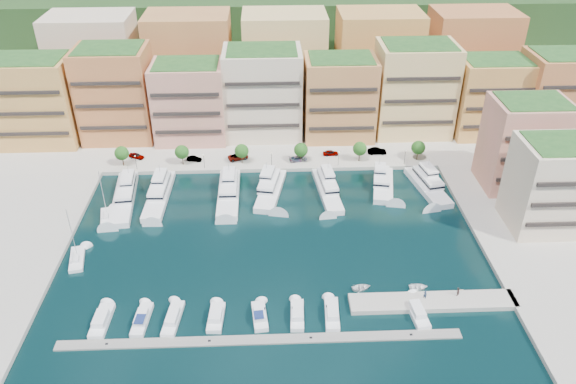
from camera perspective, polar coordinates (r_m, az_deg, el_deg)
name	(u,v)px	position (r m, az deg, el deg)	size (l,w,h in m)	color
ground	(274,239)	(125.65, -1.44, -4.79)	(400.00, 400.00, 0.00)	black
north_quay	(270,122)	(179.24, -1.83, 7.13)	(220.00, 64.00, 2.00)	#9E998E
east_quay	(563,254)	(134.92, 26.13, -5.69)	(34.00, 76.00, 2.00)	#9E998E
hillside	(268,70)	(223.73, -2.00, 12.28)	(240.00, 40.00, 58.00)	#1A3616
south_pontoon	(260,340)	(103.18, -2.83, -14.82)	(72.00, 2.20, 0.35)	gray
finger_pier	(432,304)	(113.12, 14.46, -10.94)	(32.00, 5.00, 2.00)	#9E998E
apartment_0	(36,101)	(175.42, -24.20, 8.45)	(22.00, 16.50, 24.80)	#C18746
apartment_1	(116,94)	(169.93, -17.08, 9.54)	(20.00, 16.50, 26.80)	#B76E3D
apartment_2	(190,102)	(164.77, -9.96, 9.03)	(20.00, 15.50, 22.80)	tan
apartment_3	(263,93)	(164.58, -2.57, 10.02)	(22.00, 16.50, 25.80)	beige
apartment_4	(339,98)	(164.44, 5.24, 9.52)	(20.00, 15.50, 23.80)	#C58B4A
apartment_5	(414,89)	(169.91, 12.68, 10.17)	(22.00, 16.50, 26.80)	#DFB376
apartment_6	(490,97)	(175.74, 19.80, 9.08)	(20.00, 15.50, 22.80)	#C18746
apartment_7	(561,95)	(182.10, 25.98, 8.83)	(22.00, 16.50, 24.80)	#B76E3D
apartment_east_a	(524,144)	(149.94, 22.83, 4.53)	(18.00, 14.50, 22.80)	tan
apartment_east_b	(555,185)	(136.33, 25.52, 0.63)	(18.00, 14.50, 20.80)	beige
backblock_0	(95,63)	(192.23, -18.99, 12.31)	(26.00, 18.00, 30.00)	beige
backblock_1	(190,61)	(186.03, -9.89, 12.93)	(26.00, 18.00, 30.00)	#C58B4A
backblock_2	(284,60)	(184.57, -0.37, 13.24)	(26.00, 18.00, 30.00)	#DFB376
backblock_3	(377,59)	(187.95, 9.06, 13.20)	(26.00, 18.00, 30.00)	#C18746
backblock_4	(469,58)	(195.91, 17.93, 12.85)	(26.00, 18.00, 30.00)	#B76E3D
tree_0	(122,153)	(156.51, -16.54, 3.80)	(3.80, 3.80, 5.65)	#473323
tree_1	(182,152)	(153.31, -10.73, 4.00)	(3.80, 3.80, 5.65)	#473323
tree_2	(242,151)	(151.73, -4.74, 4.18)	(3.80, 3.80, 5.65)	#473323
tree_3	(301,150)	(151.83, 1.32, 4.30)	(3.80, 3.80, 5.65)	#473323
tree_4	(360,149)	(153.61, 7.31, 4.38)	(3.80, 3.80, 5.65)	#473323
tree_5	(418,148)	(157.00, 13.09, 4.41)	(3.80, 3.80, 5.65)	#473323
lamppost_0	(136,160)	(154.00, -15.22, 3.15)	(0.30, 0.30, 4.20)	black
lamppost_1	(204,159)	(150.93, -8.55, 3.36)	(0.30, 0.30, 4.20)	black
lamppost_2	(271,157)	(149.97, -1.69, 3.53)	(0.30, 0.30, 4.20)	black
lamppost_3	(339,156)	(151.16, 5.16, 3.65)	(0.30, 0.30, 4.20)	black
lamppost_4	(405,155)	(154.45, 11.82, 3.71)	(0.30, 0.30, 4.20)	black
yacht_0	(125,195)	(144.41, -16.26, -0.28)	(7.07, 24.14, 7.30)	white
yacht_1	(159,193)	(143.22, -12.93, -0.09)	(5.36, 22.22, 7.30)	white
yacht_2	(229,191)	(141.08, -6.04, 0.14)	(5.22, 21.82, 7.30)	white
yacht_3	(271,187)	(141.66, -1.78, 0.46)	(8.60, 19.97, 7.30)	white
yacht_4	(327,188)	(141.90, 3.99, 0.40)	(6.37, 21.11, 7.30)	white
yacht_5	(383,182)	(145.76, 9.62, 0.97)	(7.76, 17.14, 7.30)	white
yacht_6	(427,184)	(147.44, 13.95, 0.81)	(8.38, 19.68, 7.30)	white
cruiser_0	(102,321)	(111.02, -18.40, -12.33)	(3.17, 8.60, 2.55)	white
cruiser_1	(142,320)	(109.17, -14.63, -12.45)	(3.04, 8.48, 2.66)	white
cruiser_2	(173,319)	(108.09, -11.61, -12.52)	(3.43, 9.13, 2.55)	white
cruiser_3	(216,318)	(107.06, -7.32, -12.54)	(3.16, 7.46, 2.55)	white
cruiser_4	(260,316)	(106.56, -2.89, -12.50)	(3.27, 7.53, 2.66)	white
cruiser_5	(297,315)	(106.67, 0.95, -12.41)	(2.83, 7.91, 2.55)	white
cruiser_6	(332,314)	(107.16, 4.49, -12.28)	(3.06, 8.52, 2.55)	white
cruiser_8	(417,312)	(109.98, 12.93, -11.78)	(3.49, 9.13, 2.55)	white
sailboat_2	(107,218)	(138.56, -17.93, -2.50)	(4.31, 8.08, 13.20)	white
sailboat_1	(77,260)	(127.40, -20.64, -6.44)	(4.42, 8.78, 13.20)	white
tender_0	(361,288)	(113.44, 7.47, -9.60)	(2.74, 3.83, 0.79)	silver
tender_3	(461,291)	(116.85, 17.14, -9.56)	(1.28, 1.48, 0.78)	beige
tender_2	(418,287)	(115.58, 13.11, -9.37)	(2.66, 3.73, 0.77)	white
car_0	(137,156)	(160.70, -15.14, 3.57)	(1.74, 4.34, 1.48)	gray
car_1	(194,159)	(155.90, -9.51, 3.35)	(1.42, 4.07, 1.34)	gray
car_2	(238,157)	(155.20, -5.08, 3.60)	(2.61, 5.67, 1.58)	gray
car_3	(298,159)	(153.78, 1.03, 3.41)	(2.00, 4.92, 1.43)	gray
car_4	(331,153)	(157.18, 4.35, 3.99)	(1.73, 4.29, 1.46)	gray
car_5	(377,151)	(159.33, 9.03, 4.13)	(1.81, 5.18, 1.71)	gray
person_0	(425,294)	(111.80, 13.75, -10.07)	(0.70, 0.46, 1.93)	#283851
person_1	(457,291)	(114.11, 16.84, -9.65)	(0.89, 0.70, 1.84)	#462F2A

